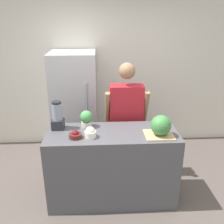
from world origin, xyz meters
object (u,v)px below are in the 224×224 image
at_px(refrigerator, 75,105).
at_px(watermelon, 161,125).
at_px(bowl_cream, 90,133).
at_px(potted_plant, 86,119).
at_px(bowl_cherries, 75,135).
at_px(blender, 58,117).
at_px(person, 126,121).

bearing_deg(refrigerator, watermelon, -50.72).
relative_size(bowl_cream, potted_plant, 0.63).
xyz_separation_m(bowl_cherries, blender, (-0.23, 0.26, 0.12)).
bearing_deg(refrigerator, bowl_cream, -77.76).
bearing_deg(watermelon, person, 116.62).
bearing_deg(bowl_cream, blender, 147.27).
distance_m(person, blender, 1.00).
distance_m(bowl_cream, potted_plant, 0.31).
bearing_deg(blender, potted_plant, 5.99).
xyz_separation_m(refrigerator, bowl_cherries, (0.12, -1.35, 0.12)).
distance_m(person, bowl_cherries, 0.93).
xyz_separation_m(watermelon, potted_plant, (-0.87, 0.31, -0.02)).
xyz_separation_m(person, bowl_cherries, (-0.66, -0.65, 0.12)).
bearing_deg(bowl_cherries, bowl_cream, 1.06).
bearing_deg(bowl_cherries, person, 44.60).
bearing_deg(watermelon, bowl_cream, 179.44).
height_order(watermelon, bowl_cherries, watermelon).
distance_m(bowl_cherries, bowl_cream, 0.17).
height_order(bowl_cherries, blender, blender).
relative_size(person, bowl_cream, 12.69).
bearing_deg(person, potted_plant, -147.15).
height_order(bowl_cream, blender, blender).
distance_m(person, bowl_cream, 0.82).
relative_size(watermelon, bowl_cream, 1.80).
relative_size(refrigerator, blender, 4.93).
bearing_deg(watermelon, blender, 167.58).
bearing_deg(bowl_cherries, watermelon, -0.28).
height_order(watermelon, bowl_cream, watermelon).
relative_size(person, potted_plant, 7.94).
xyz_separation_m(person, watermelon, (0.33, -0.66, 0.22)).
bearing_deg(person, bowl_cream, -126.92).
relative_size(refrigerator, bowl_cherries, 11.74).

